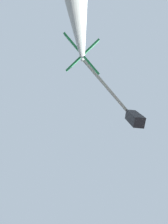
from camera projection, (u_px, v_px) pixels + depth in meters
traffic_signal_near at (114, 90)px, 2.89m from camera, size 2.18×2.04×6.34m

